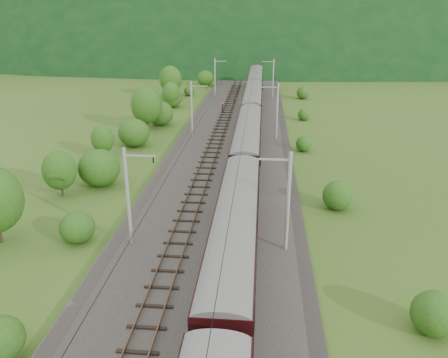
{
  "coord_description": "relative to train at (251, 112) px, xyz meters",
  "views": [
    {
      "loc": [
        3.98,
        -30.38,
        17.92
      ],
      "look_at": [
        0.56,
        8.81,
        2.6
      ],
      "focal_mm": 35.0,
      "sensor_mm": 36.0,
      "label": 1
    }
  ],
  "objects": [
    {
      "name": "track_left",
      "position": [
        -4.8,
        -23.39,
        -3.33
      ],
      "size": [
        2.4,
        220.0,
        0.27
      ],
      "color": "brown",
      "rests_on": "railbed"
    },
    {
      "name": "overhead_wires",
      "position": [
        -2.4,
        -23.39,
        3.4
      ],
      "size": [
        4.83,
        198.0,
        0.03
      ],
      "color": "black",
      "rests_on": "ground"
    },
    {
      "name": "catenary_left",
      "position": [
        -8.52,
        -1.39,
        0.8
      ],
      "size": [
        2.54,
        192.28,
        8.0
      ],
      "color": "gray",
      "rests_on": "railbed"
    },
    {
      "name": "mountain_ridge",
      "position": [
        -122.4,
        266.61,
        -3.7
      ],
      "size": [
        336.0,
        280.0,
        132.0
      ],
      "primitive_type": "ellipsoid",
      "color": "black",
      "rests_on": "ground"
    },
    {
      "name": "signal",
      "position": [
        -5.53,
        14.4,
        -2.31
      ],
      "size": [
        0.21,
        0.21,
        1.86
      ],
      "color": "black",
      "rests_on": "railbed"
    },
    {
      "name": "track_right",
      "position": [
        0.0,
        -23.39,
        -3.33
      ],
      "size": [
        2.4,
        220.0,
        0.27
      ],
      "color": "brown",
      "rests_on": "railbed"
    },
    {
      "name": "catenary_right",
      "position": [
        3.72,
        -1.39,
        0.8
      ],
      "size": [
        2.54,
        192.28,
        8.0
      ],
      "color": "gray",
      "rests_on": "railbed"
    },
    {
      "name": "hazard_post_far",
      "position": [
        -1.68,
        24.26,
        -2.61
      ],
      "size": [
        0.17,
        0.17,
        1.58
      ],
      "primitive_type": "cylinder",
      "color": "red",
      "rests_on": "railbed"
    },
    {
      "name": "vegetation_left",
      "position": [
        -16.72,
        -15.3,
        -0.77
      ],
      "size": [
        11.96,
        146.31,
        6.93
      ],
      "color": "#1E4C14",
      "rests_on": "ground"
    },
    {
      "name": "train",
      "position": [
        0.0,
        0.0,
        0.0
      ],
      "size": [
        3.14,
        151.43,
        5.48
      ],
      "color": "black",
      "rests_on": "ground"
    },
    {
      "name": "mountain_main",
      "position": [
        -2.4,
        226.61,
        -3.7
      ],
      "size": [
        504.0,
        360.0,
        244.0
      ],
      "primitive_type": "ellipsoid",
      "color": "black",
      "rests_on": "ground"
    },
    {
      "name": "ground",
      "position": [
        -2.4,
        -33.39,
        -3.7
      ],
      "size": [
        600.0,
        600.0,
        0.0
      ],
      "primitive_type": "plane",
      "color": "#32541A",
      "rests_on": "ground"
    },
    {
      "name": "railbed",
      "position": [
        -2.4,
        -23.39,
        -3.55
      ],
      "size": [
        14.0,
        220.0,
        0.3
      ],
      "primitive_type": "cube",
      "color": "#38332D",
      "rests_on": "ground"
    },
    {
      "name": "hazard_post_near",
      "position": [
        -2.56,
        21.02,
        -2.62
      ],
      "size": [
        0.17,
        0.17,
        1.55
      ],
      "primitive_type": "cylinder",
      "color": "red",
      "rests_on": "railbed"
    },
    {
      "name": "vegetation_right",
      "position": [
        10.43,
        -33.38,
        -2.42
      ],
      "size": [
        7.31,
        107.47,
        3.12
      ],
      "color": "#1E4C14",
      "rests_on": "ground"
    }
  ]
}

